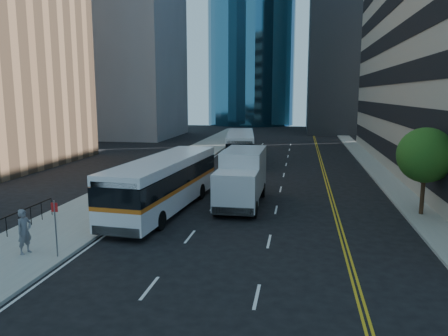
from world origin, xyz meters
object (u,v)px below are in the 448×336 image
Objects in this scene: street_tree at (425,155)px; box_truck at (242,177)px; bus_front at (165,182)px; pedestrian at (24,231)px; bus_rear at (241,146)px.

box_truck is (-10.77, 0.83, -1.79)m from street_tree.
bus_front is 6.38× the size of pedestrian.
box_truck is at bearing -89.05° from bus_rear.
bus_rear is at bearing 89.00° from bus_front.
bus_front is 4.98m from box_truck.
street_tree is 21.55m from pedestrian.
street_tree reaches higher than bus_front.
bus_rear is at bearing 125.32° from street_tree.
bus_front is at bearing -175.13° from street_tree.
street_tree is 0.69× the size of box_truck.
bus_front is 1.74× the size of box_truck.
bus_rear is at bearing 1.92° from pedestrian.
bus_front is 1.04× the size of bus_rear.
street_tree is at bearing -49.45° from pedestrian.
street_tree is 2.54× the size of pedestrian.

